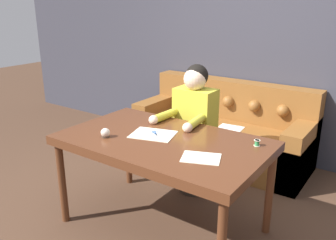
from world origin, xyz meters
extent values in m
plane|color=#4C3323|center=(0.00, 0.00, 0.00)|extent=(16.00, 16.00, 0.00)
cube|color=#383842|center=(0.00, 1.85, 1.30)|extent=(8.00, 0.06, 2.60)
cube|color=#562D19|center=(-0.04, -0.01, 0.73)|extent=(1.55, 0.93, 0.07)
cylinder|color=#562D19|center=(-0.75, -0.41, 0.35)|extent=(0.06, 0.06, 0.69)
cylinder|color=#562D19|center=(-0.75, 0.40, 0.35)|extent=(0.06, 0.06, 0.69)
cylinder|color=#562D19|center=(0.67, 0.40, 0.35)|extent=(0.06, 0.06, 0.69)
cube|color=brown|center=(-0.26, 1.41, 0.22)|extent=(1.96, 0.78, 0.44)
cube|color=brown|center=(-0.26, 1.69, 0.66)|extent=(1.96, 0.22, 0.44)
cube|color=brown|center=(-1.13, 1.41, 0.30)|extent=(0.20, 0.78, 0.60)
cube|color=brown|center=(0.62, 1.41, 0.30)|extent=(0.20, 0.78, 0.60)
sphere|color=brown|center=(-0.88, 1.56, 0.66)|extent=(0.13, 0.13, 0.13)
sphere|color=brown|center=(-0.57, 1.56, 0.66)|extent=(0.13, 0.13, 0.13)
sphere|color=brown|center=(-0.26, 1.56, 0.66)|extent=(0.13, 0.13, 0.13)
sphere|color=brown|center=(0.06, 1.56, 0.66)|extent=(0.13, 0.13, 0.13)
sphere|color=brown|center=(0.37, 1.56, 0.66)|extent=(0.13, 0.13, 0.13)
cube|color=white|center=(-0.10, 1.31, 0.44)|extent=(0.28, 0.27, 0.00)
cylinder|color=#33281E|center=(-0.14, 0.63, 0.24)|extent=(0.28, 0.28, 0.48)
cube|color=gold|center=(-0.14, 0.63, 0.75)|extent=(0.36, 0.22, 0.52)
sphere|color=beige|center=(-0.14, 0.61, 1.10)|extent=(0.20, 0.20, 0.20)
sphere|color=black|center=(-0.14, 0.64, 1.12)|extent=(0.20, 0.20, 0.20)
cylinder|color=gold|center=(-0.30, 0.37, 0.80)|extent=(0.09, 0.31, 0.07)
sphere|color=beige|center=(-0.30, 0.22, 0.80)|extent=(0.08, 0.08, 0.08)
cylinder|color=gold|center=(0.01, 0.37, 0.80)|extent=(0.11, 0.31, 0.07)
sphere|color=beige|center=(0.03, 0.22, 0.80)|extent=(0.08, 0.08, 0.08)
cube|color=beige|center=(-0.15, 0.02, 0.76)|extent=(0.39, 0.34, 0.00)
cube|color=beige|center=(0.37, -0.15, 0.76)|extent=(0.30, 0.27, 0.00)
cube|color=silver|center=(-0.08, 0.00, 0.77)|extent=(0.10, 0.06, 0.00)
cube|color=#2D569E|center=(-0.16, 0.04, 0.77)|extent=(0.07, 0.04, 0.00)
torus|color=#2D569E|center=(-0.19, 0.06, 0.77)|extent=(0.04, 0.04, 0.01)
cube|color=silver|center=(-0.09, -0.01, 0.77)|extent=(0.08, 0.09, 0.00)
cube|color=#2D569E|center=(-0.15, 0.05, 0.77)|extent=(0.06, 0.06, 0.00)
torus|color=#2D569E|center=(-0.18, 0.08, 0.77)|extent=(0.04, 0.04, 0.01)
cylinder|color=silver|center=(-0.13, 0.03, 0.77)|extent=(0.01, 0.01, 0.01)
cylinder|color=#338C4C|center=(0.59, 0.26, 0.79)|extent=(0.03, 0.03, 0.04)
cylinder|color=beige|center=(0.59, 0.26, 0.81)|extent=(0.04, 0.04, 0.00)
cylinder|color=beige|center=(0.59, 0.26, 0.76)|extent=(0.04, 0.04, 0.00)
cylinder|color=#4C3828|center=(-0.42, -0.23, 0.77)|extent=(0.06, 0.06, 0.01)
sphere|color=beige|center=(-0.42, -0.23, 0.80)|extent=(0.07, 0.07, 0.07)
camera|label=1|loc=(1.41, -2.02, 1.74)|focal=38.00mm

